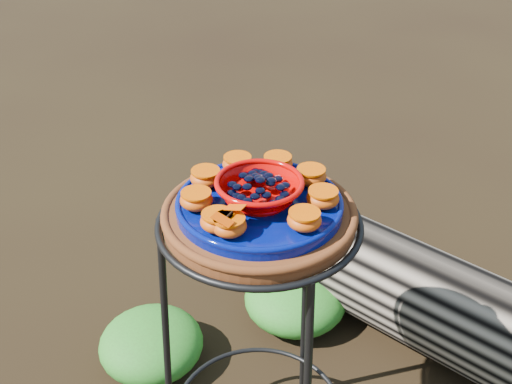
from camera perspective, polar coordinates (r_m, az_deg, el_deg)
The scene contains 18 objects.
plant_stand at distance 1.47m, azimuth 0.25°, elevation -13.99°, with size 0.44×0.44×0.70m, color black, non-canonical shape.
terracotta_saucer at distance 1.23m, azimuth 0.29°, elevation -2.18°, with size 0.37×0.37×0.03m, color #5A3218.
cobalt_plate at distance 1.22m, azimuth 0.30°, elevation -1.19°, with size 0.32×0.32×0.02m, color #000359.
red_bowl at distance 1.20m, azimuth 0.30°, elevation 0.11°, with size 0.16×0.16×0.04m, color #C50402, non-canonical shape.
glass_gems at distance 1.19m, azimuth 0.31°, elevation 1.45°, with size 0.12×0.12×0.02m, color black, non-canonical shape.
orange_half_0 at distance 1.12m, azimuth -2.39°, elevation -3.02°, with size 0.06×0.06×0.03m, color #AB2A09.
orange_half_1 at distance 1.13m, azimuth 4.32°, elevation -2.50°, with size 0.06×0.06×0.03m, color #AB2A09.
orange_half_2 at distance 1.20m, azimuth 5.95°, elevation -0.54°, with size 0.06×0.06×0.03m, color #AB2A09.
orange_half_3 at distance 1.26m, azimuth 4.90°, elevation 1.41°, with size 0.06×0.06×0.03m, color #AB2A09.
orange_half_4 at distance 1.30m, azimuth 1.94°, elevation 2.56°, with size 0.06×0.06×0.03m, color #AB2A09.
orange_half_5 at distance 1.30m, azimuth -1.65°, elevation 2.51°, with size 0.06×0.06×0.03m, color #AB2A09.
orange_half_6 at distance 1.26m, azimuth -4.49°, elevation 1.29°, with size 0.06×0.06×0.03m, color #AB2A09.
orange_half_7 at distance 1.19m, azimuth -5.32°, elevation -0.71°, with size 0.06×0.06×0.03m, color #AB2A09.
orange_half_8 at distance 1.13m, azimuth -3.44°, elevation -2.62°, with size 0.06×0.06×0.03m, color #AB2A09.
butterfly at distance 1.10m, azimuth -2.42°, elevation -2.01°, with size 0.08×0.05×0.01m, color #DE4000, non-canonical shape.
driftwood_log at distance 1.98m, azimuth 14.12°, elevation -8.79°, with size 1.58×0.41×0.30m, color black, non-canonical shape.
foliage_left at distance 1.90m, azimuth -9.31°, elevation -13.04°, with size 0.30×0.30×0.15m, color #29671D.
foliage_back at distance 2.02m, azimuth 3.53°, elevation -9.29°, with size 0.32×0.32×0.16m, color #29671D.
Camera 1 is at (0.55, -0.86, 1.41)m, focal length 45.00 mm.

